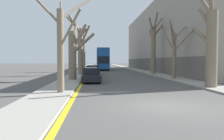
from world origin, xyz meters
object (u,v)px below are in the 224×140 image
Objects in this scene: street_tree_left_2 at (80,48)px; parked_car_3 at (93,69)px; street_tree_left_3 at (84,51)px; street_tree_left_0 at (61,44)px; parked_car_0 at (92,75)px; double_decker_bus at (103,58)px; street_tree_right_0 at (211,43)px; parked_car_2 at (93,70)px; street_tree_right_1 at (175,50)px; parked_car_1 at (92,72)px; street_tree_right_2 at (154,46)px; street_tree_left_1 at (74,52)px.

street_tree_left_2 reaches higher than parked_car_3.
parked_car_3 is (1.81, -2.42, -3.25)m from street_tree_left_3.
street_tree_left_0 reaches higher than parked_car_0.
parked_car_0 is at bearing -94.10° from double_decker_bus.
street_tree_right_0 is 10.80m from parked_car_0.
street_tree_left_0 reaches higher than parked_car_3.
street_tree_left_0 is 34.60m from double_decker_bus.
street_tree_left_0 is 18.23m from parked_car_2.
street_tree_left_0 is 0.94× the size of street_tree_right_1.
street_tree_left_2 is 1.02× the size of street_tree_right_0.
street_tree_right_2 is at bearing 32.12° from parked_car_1.
double_decker_bus reaches higher than parked_car_0.
parked_car_3 is (-9.05, 14.71, -2.58)m from street_tree_right_1.
street_tree_left_3 is at bearing -116.29° from double_decker_bus.
street_tree_right_2 is (0.02, 8.77, 1.01)m from street_tree_right_1.
parked_car_3 is at bearing 83.05° from street_tree_left_1.
street_tree_left_1 is 10.94m from street_tree_right_1.
double_decker_bus is 21.80m from parked_car_1.
street_tree_left_2 reaches higher than double_decker_bus.
street_tree_left_3 reaches higher than parked_car_3.
street_tree_right_2 is at bearing 59.67° from street_tree_left_0.
street_tree_left_0 is 0.80× the size of street_tree_right_0.
street_tree_right_0 is 1.84× the size of parked_car_0.
street_tree_right_0 is at bearing -61.45° from parked_car_2.
street_tree_left_2 is at bearing -175.76° from street_tree_right_2.
parked_car_1 is 0.92× the size of parked_car_2.
street_tree_left_1 is 9.35m from parked_car_2.
parked_car_0 is (-9.05, -2.29, -2.55)m from street_tree_right_1.
street_tree_left_0 is 17.67m from street_tree_left_2.
parked_car_0 is at bearing -90.00° from parked_car_2.
parked_car_1 reaches higher than parked_car_2.
street_tree_left_1 is 0.69× the size of street_tree_left_3.
double_decker_bus is (3.76, 16.75, -1.28)m from street_tree_left_2.
street_tree_left_3 is (0.05, 17.72, 0.95)m from street_tree_left_1.
street_tree_right_1 reaches higher than double_decker_bus.
street_tree_left_3 is 4.44m from parked_car_3.
street_tree_right_1 is at bearing 41.96° from street_tree_left_0.
street_tree_left_3 is (-0.08, 26.82, 0.78)m from street_tree_left_0.
street_tree_left_2 is 0.95× the size of street_tree_left_3.
parked_car_0 is at bearing -84.67° from street_tree_left_3.
parked_car_2 is at bearing -96.72° from double_decker_bus.
parked_car_0 is 1.04× the size of parked_car_3.
street_tree_left_3 is at bearing 142.46° from street_tree_right_2.
double_decker_bus is 10.38m from parked_car_3.
double_decker_bus is 2.36× the size of parked_car_0.
street_tree_right_0 reaches higher than parked_car_2.
double_decker_bus is at bearing 106.07° from street_tree_right_1.
street_tree_left_3 is 14.52m from parked_car_1.
street_tree_left_3 is 1.26× the size of street_tree_right_1.
parked_car_2 is 1.00× the size of parked_car_3.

